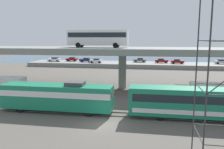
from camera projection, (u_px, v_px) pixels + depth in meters
ground_plane at (101, 125)px, 26.33m from camera, size 260.00×260.00×0.00m
rail_strip_near at (106, 115)px, 29.49m from camera, size 110.00×0.12×0.12m
rail_strip_far at (108, 112)px, 30.95m from camera, size 110.00×0.12×0.12m
train_locomotive at (52, 95)px, 31.13m from camera, size 16.19×3.04×4.18m
train_coach_lead at (223, 103)px, 27.59m from camera, size 22.45×3.04×3.86m
highway_overpass at (122, 52)px, 44.67m from camera, size 96.00×11.36×7.99m
transit_bus_on_overpass at (98, 37)px, 45.56m from camera, size 12.00×2.68×3.40m
service_truck_west at (7, 85)px, 41.02m from camera, size 6.80×2.46×3.04m
service_truck_east at (200, 92)px, 35.68m from camera, size 6.80×2.46×3.04m
pier_parking_lot at (135, 65)px, 79.79m from camera, size 74.07×11.34×1.37m
parked_car_0 at (177, 61)px, 76.63m from camera, size 4.21×1.85×1.50m
parked_car_1 at (54, 59)px, 84.03m from camera, size 4.67×1.86×1.50m
parked_car_2 at (96, 61)px, 79.37m from camera, size 4.23×1.98×1.50m
parked_car_3 at (86, 60)px, 82.35m from camera, size 4.54×1.84×1.50m
parked_car_4 at (221, 62)px, 76.06m from camera, size 4.18×1.98×1.50m
parked_car_5 at (140, 60)px, 81.53m from camera, size 4.40×2.00×1.50m
parked_car_6 at (72, 59)px, 85.15m from camera, size 4.03×1.88×1.50m
parked_car_7 at (161, 61)px, 79.26m from camera, size 4.40×1.95×1.50m
harbor_water at (138, 60)px, 102.30m from camera, size 140.00×36.00×0.01m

